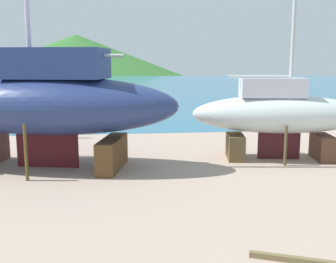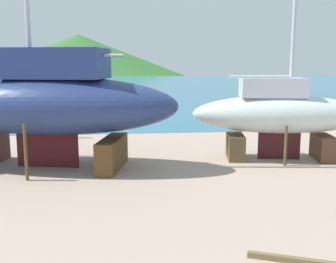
# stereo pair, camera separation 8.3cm
# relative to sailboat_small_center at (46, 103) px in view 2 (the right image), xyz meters

# --- Properties ---
(ground_plane) EXTENTS (44.15, 44.15, 0.00)m
(ground_plane) POSITION_rel_sailboat_small_center_xyz_m (-0.45, -3.42, -2.66)
(ground_plane) COLOR tan
(sea_water) EXTENTS (150.28, 114.93, 0.01)m
(sea_water) POSITION_rel_sailboat_small_center_xyz_m (-0.45, 65.09, -2.66)
(sea_water) COLOR teal
(sea_water) RESTS_ON ground
(headland_hill) EXTENTS (178.71, 178.71, 33.99)m
(headland_hill) POSITION_rel_sailboat_small_center_xyz_m (-17.35, 168.59, -2.66)
(headland_hill) COLOR #356E2F
(headland_hill) RESTS_ON ground
(sailboat_small_center) EXTENTS (11.36, 5.75, 18.01)m
(sailboat_small_center) POSITION_rel_sailboat_small_center_xyz_m (0.00, 0.00, 0.00)
(sailboat_small_center) COLOR brown
(sailboat_small_center) RESTS_ON ground
(sailboat_large_starboard) EXTENTS (8.01, 3.35, 13.76)m
(sailboat_large_starboard) POSITION_rel_sailboat_small_center_xyz_m (9.95, 0.36, -0.61)
(sailboat_large_starboard) COLOR brown
(sailboat_large_starboard) RESTS_ON ground
(worker) EXTENTS (0.48, 0.33, 1.71)m
(worker) POSITION_rel_sailboat_small_center_xyz_m (-0.24, 6.64, -1.78)
(worker) COLOR maroon
(worker) RESTS_ON ground
(timber_short_skew) EXTENTS (2.33, 1.07, 0.13)m
(timber_short_skew) POSITION_rel_sailboat_small_center_xyz_m (6.96, -8.99, -2.60)
(timber_short_skew) COLOR brown
(timber_short_skew) RESTS_ON ground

